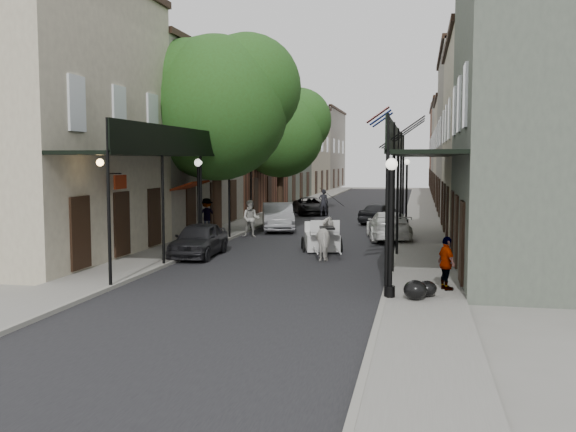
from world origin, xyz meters
The scene contains 24 objects.
ground centered at (0.00, 0.00, 0.00)m, with size 140.00×140.00×0.00m, color gray.
road centered at (0.00, 20.00, 0.01)m, with size 8.00×90.00×0.01m, color black.
sidewalk_left centered at (-5.00, 20.00, 0.06)m, with size 2.20×90.00×0.12m, color gray.
sidewalk_right centered at (5.00, 20.00, 0.06)m, with size 2.20×90.00×0.12m, color gray.
building_row_left centered at (-8.60, 30.00, 5.25)m, with size 5.00×80.00×10.50m, color beige.
building_row_right centered at (8.60, 30.00, 5.25)m, with size 5.00×80.00×10.50m, color gray.
gallery_left centered at (-4.79, 6.98, 4.05)m, with size 2.20×18.05×4.88m.
gallery_right centered at (4.79, 6.98, 4.05)m, with size 2.20×18.05×4.88m.
tree_near centered at (-4.20, 10.18, 6.49)m, with size 7.31×6.80×9.63m.
tree_far centered at (-4.25, 24.18, 5.84)m, with size 6.45×6.00×8.61m.
lamppost_right_near centered at (4.10, -2.00, 2.05)m, with size 0.32×0.32×3.71m.
lamppost_left centered at (-4.10, 6.00, 2.05)m, with size 0.32×0.32×3.71m.
lamppost_right_far centered at (4.10, 18.00, 2.05)m, with size 0.32×0.32×3.71m.
horse centered at (1.41, 4.97, 0.79)m, with size 0.85×1.86×1.57m, color silver.
carriage centered at (0.82, 7.35, 1.02)m, with size 1.96×2.56×2.63m.
pedestrian_walking centered at (-3.25, 11.16, 0.91)m, with size 0.88×0.69×1.81m, color #BAB8AF.
pedestrian_sidewalk_left centered at (-5.80, 11.95, 0.98)m, with size 1.11×0.64×1.72m, color gray.
pedestrian_sidewalk_right centered at (5.61, -0.74, 0.88)m, with size 0.89×0.37×1.52m, color gray.
car_left_near centered at (-3.60, 4.55, 0.67)m, with size 1.59×3.95×1.34m, color black.
car_left_mid centered at (-2.60, 14.28, 0.74)m, with size 1.57×4.49×1.48m, color #999A9E.
car_left_far centered at (-2.60, 24.57, 0.59)m, with size 1.97×4.28×1.19m, color black.
car_right_near centered at (3.42, 11.40, 0.68)m, with size 1.90×4.67×1.35m, color white.
car_right_far centered at (2.60, 19.00, 0.65)m, with size 1.54×3.82×1.30m, color black.
trash_bags centered at (4.88, -2.03, 0.36)m, with size 0.88×1.03×0.52m.
Camera 1 is at (4.84, -19.11, 3.78)m, focal length 40.00 mm.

